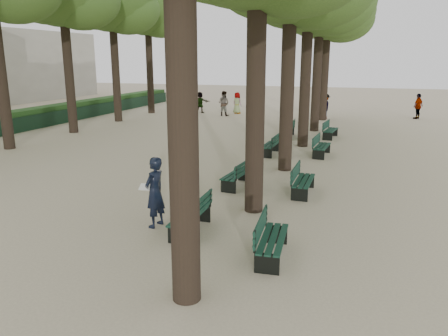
% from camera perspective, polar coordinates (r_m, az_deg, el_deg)
% --- Properties ---
extents(ground, '(120.00, 120.00, 0.00)m').
position_cam_1_polar(ground, '(10.57, -8.25, -9.90)').
color(ground, '#BCAE8E').
rests_on(ground, ground).
extents(tree_central_5, '(6.00, 6.00, 9.95)m').
position_cam_1_polar(tree_central_5, '(31.93, 13.50, 19.86)').
color(tree_central_5, '#33261C').
rests_on(tree_central_5, ground).
extents(tree_far_5, '(6.00, 6.00, 10.45)m').
position_cam_1_polar(tree_far_5, '(35.81, -10.00, 20.16)').
color(tree_far_5, '#33261C').
rests_on(tree_far_5, ground).
extents(bench_left_0, '(0.59, 1.81, 0.92)m').
position_cam_1_polar(bench_left_0, '(11.12, -4.43, -7.02)').
color(bench_left_0, black).
rests_on(bench_left_0, ground).
extents(bench_left_1, '(0.74, 1.85, 0.92)m').
position_cam_1_polar(bench_left_1, '(14.92, 1.72, -1.44)').
color(bench_left_1, black).
rests_on(bench_left_1, ground).
extents(bench_left_2, '(0.62, 1.82, 0.92)m').
position_cam_1_polar(bench_left_2, '(20.02, 6.05, 2.53)').
color(bench_left_2, black).
rests_on(bench_left_2, ground).
extents(bench_left_3, '(0.68, 1.83, 0.92)m').
position_cam_1_polar(bench_left_3, '(24.62, 8.37, 4.65)').
color(bench_left_3, black).
rests_on(bench_left_3, ground).
extents(bench_right_0, '(0.70, 1.84, 0.92)m').
position_cam_1_polar(bench_right_0, '(9.80, 6.30, -10.09)').
color(bench_right_0, black).
rests_on(bench_right_0, ground).
extents(bench_right_1, '(0.58, 1.80, 0.92)m').
position_cam_1_polar(bench_right_1, '(14.35, 10.30, -2.30)').
color(bench_right_1, black).
rests_on(bench_right_1, ground).
extents(bench_right_2, '(0.70, 1.84, 0.92)m').
position_cam_1_polar(bench_right_2, '(20.09, 12.64, 2.30)').
color(bench_right_2, black).
rests_on(bench_right_2, ground).
extents(bench_right_3, '(0.77, 1.85, 0.92)m').
position_cam_1_polar(bench_right_3, '(24.76, 13.72, 4.44)').
color(bench_right_3, black).
rests_on(bench_right_3, ground).
extents(man_with_map, '(0.69, 0.80, 1.86)m').
position_cam_1_polar(man_with_map, '(11.39, -9.03, -3.14)').
color(man_with_map, black).
rests_on(man_with_map, ground).
extents(pedestrian_e, '(1.57, 0.43, 1.67)m').
position_cam_1_polar(pedestrian_e, '(35.42, -3.15, 8.56)').
color(pedestrian_e, '#262628').
rests_on(pedestrian_e, ground).
extents(pedestrian_b, '(0.62, 1.23, 1.83)m').
position_cam_1_polar(pedestrian_b, '(32.48, 13.07, 7.86)').
color(pedestrian_b, '#262628').
rests_on(pedestrian_b, ground).
extents(pedestrian_a, '(0.96, 0.54, 1.87)m').
position_cam_1_polar(pedestrian_a, '(33.45, -0.04, 8.43)').
color(pedestrian_a, '#262628').
rests_on(pedestrian_a, ground).
extents(pedestrian_d, '(0.88, 0.66, 1.67)m').
position_cam_1_polar(pedestrian_d, '(34.85, 1.73, 8.48)').
color(pedestrian_d, '#262628').
rests_on(pedestrian_d, ground).
extents(pedestrian_c, '(0.91, 1.08, 1.82)m').
position_cam_1_polar(pedestrian_c, '(34.67, 24.02, 7.38)').
color(pedestrian_c, '#262628').
rests_on(pedestrian_c, ground).
extents(fence, '(0.08, 42.00, 0.90)m').
position_cam_1_polar(fence, '(27.83, -26.52, 4.77)').
color(fence, black).
rests_on(fence, ground).
extents(building_far, '(12.00, 16.00, 7.00)m').
position_cam_1_polar(building_far, '(53.74, -26.75, 11.87)').
color(building_far, '#B7B2A3').
rests_on(building_far, ground).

